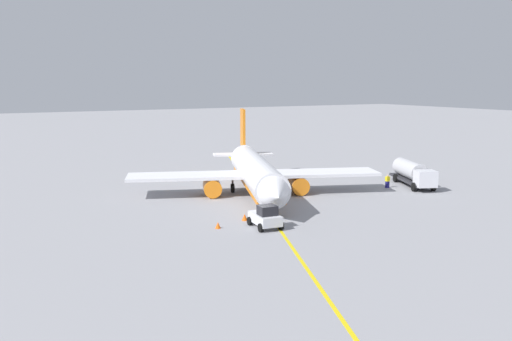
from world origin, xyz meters
The scene contains 8 objects.
ground_plane centered at (0.00, 0.00, 0.00)m, with size 400.00×400.00×0.00m, color #939399.
airplane centered at (-0.46, 0.17, 2.63)m, with size 29.68×29.96×9.63m.
fuel_tanker centered at (4.64, 20.71, 1.72)m, with size 10.25×6.16×3.15m.
pushback_tug centered at (13.01, -6.15, 1.01)m, with size 3.78×2.62×2.20m.
refueling_worker centered at (4.05, 16.94, 0.82)m, with size 0.39×0.54×1.71m.
safety_cone_nose centered at (9.75, -6.64, 0.32)m, with size 0.58×0.58×0.64m, color #F2590F.
safety_cone_wingtip centered at (11.10, -10.12, 0.29)m, with size 0.53×0.53×0.59m, color #F2590F.
taxi_line_marking centered at (0.00, 0.00, 0.01)m, with size 75.05×0.30×0.01m, color yellow.
Camera 1 is at (54.64, -30.10, 13.34)m, focal length 37.50 mm.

